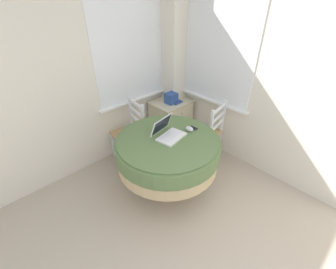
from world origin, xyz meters
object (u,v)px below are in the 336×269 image
at_px(computer_mouse, 189,129).
at_px(corner_cabinet, 171,120).
at_px(round_dining_table, 168,150).
at_px(dining_chair_near_right_window, 208,133).
at_px(book_on_cabinet, 173,101).
at_px(cell_phone, 193,128).
at_px(dining_chair_near_back_window, 130,133).
at_px(storage_box, 171,98).
at_px(laptop, 168,133).

relative_size(computer_mouse, corner_cabinet, 0.16).
bearing_deg(round_dining_table, corner_cabinet, 43.91).
relative_size(dining_chair_near_right_window, corner_cabinet, 1.38).
xyz_separation_m(round_dining_table, book_on_cabinet, (0.90, 0.82, 0.06)).
bearing_deg(cell_phone, computer_mouse, -175.80).
height_order(computer_mouse, book_on_cabinet, computer_mouse).
distance_m(cell_phone, dining_chair_near_right_window, 0.59).
distance_m(dining_chair_near_back_window, book_on_cabinet, 0.88).
bearing_deg(dining_chair_near_right_window, corner_cabinet, 87.56).
bearing_deg(storage_box, laptop, -136.09).
xyz_separation_m(round_dining_table, laptop, (0.04, 0.04, 0.20)).
bearing_deg(corner_cabinet, round_dining_table, -136.09).
bearing_deg(round_dining_table, computer_mouse, -10.23).
relative_size(cell_phone, book_on_cabinet, 0.41).
height_order(cell_phone, corner_cabinet, cell_phone).
xyz_separation_m(laptop, dining_chair_near_right_window, (0.80, 0.03, -0.38)).
height_order(computer_mouse, dining_chair_near_back_window, dining_chair_near_back_window).
xyz_separation_m(dining_chair_near_right_window, storage_box, (-0.00, 0.74, 0.30)).
xyz_separation_m(computer_mouse, dining_chair_near_right_window, (0.54, 0.12, -0.36)).
relative_size(computer_mouse, book_on_cabinet, 0.41).
distance_m(storage_box, book_on_cabinet, 0.09).
relative_size(cell_phone, dining_chair_near_back_window, 0.11).
xyz_separation_m(dining_chair_near_right_window, corner_cabinet, (0.03, 0.78, -0.11)).
bearing_deg(corner_cabinet, storage_box, -134.51).
bearing_deg(storage_box, book_on_cabinet, 11.47).
distance_m(laptop, book_on_cabinet, 1.17).
relative_size(round_dining_table, corner_cabinet, 1.77).
relative_size(cell_phone, corner_cabinet, 0.16).
distance_m(dining_chair_near_right_window, storage_box, 0.80).
distance_m(corner_cabinet, book_on_cabinet, 0.34).
height_order(round_dining_table, dining_chair_near_right_window, dining_chair_near_right_window).
bearing_deg(storage_box, dining_chair_near_right_window, -89.68).
height_order(dining_chair_near_back_window, book_on_cabinet, dining_chair_near_back_window).
xyz_separation_m(storage_box, book_on_cabinet, (0.07, 0.01, -0.07)).
height_order(cell_phone, storage_box, storage_box).
xyz_separation_m(round_dining_table, dining_chair_near_back_window, (0.06, 0.83, -0.17)).
height_order(corner_cabinet, storage_box, storage_box).
distance_m(cell_phone, book_on_cabinet, 1.02).
xyz_separation_m(round_dining_table, computer_mouse, (0.30, -0.05, 0.18)).
relative_size(laptop, computer_mouse, 3.47).
xyz_separation_m(laptop, corner_cabinet, (0.83, 0.80, -0.48)).
xyz_separation_m(dining_chair_near_back_window, storage_box, (0.78, -0.03, 0.30)).
bearing_deg(cell_phone, dining_chair_near_right_window, 13.67).
height_order(dining_chair_near_back_window, dining_chair_near_right_window, same).
relative_size(dining_chair_near_right_window, book_on_cabinet, 3.58).
height_order(round_dining_table, computer_mouse, computer_mouse).
bearing_deg(cell_phone, round_dining_table, 172.63).
bearing_deg(corner_cabinet, dining_chair_near_right_window, -92.44).
relative_size(dining_chair_near_back_window, book_on_cabinet, 3.58).
height_order(laptop, computer_mouse, laptop).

